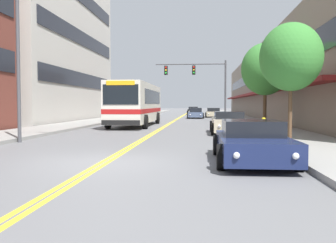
{
  "coord_description": "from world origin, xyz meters",
  "views": [
    {
      "loc": [
        2.83,
        -10.73,
        1.7
      ],
      "look_at": [
        0.28,
        17.73,
        0.4
      ],
      "focal_mm": 40.0,
      "sensor_mm": 36.0,
      "label": 1
    }
  ],
  "objects_px": {
    "car_black_moving_second": "(193,111)",
    "car_beige_parked_right_far": "(213,113)",
    "city_bus": "(137,103)",
    "car_slate_blue_moving_lead": "(196,113)",
    "car_champagne_parked_right_mid": "(229,123)",
    "car_red_parked_left_near": "(135,114)",
    "fire_hydrant": "(264,126)",
    "street_tree_right_mid": "(265,69)",
    "car_navy_parked_right_foreground": "(252,142)",
    "traffic_signal_mast": "(200,78)",
    "street_tree_right_near": "(291,57)",
    "street_lamp_left_near": "(26,42)"
  },
  "relations": [
    {
      "from": "car_black_moving_second",
      "to": "traffic_signal_mast",
      "type": "height_order",
      "value": "traffic_signal_mast"
    },
    {
      "from": "car_champagne_parked_right_mid",
      "to": "car_beige_parked_right_far",
      "type": "xyz_separation_m",
      "value": [
        -0.03,
        28.21,
        -0.04
      ]
    },
    {
      "from": "car_beige_parked_right_far",
      "to": "street_tree_right_mid",
      "type": "height_order",
      "value": "street_tree_right_mid"
    },
    {
      "from": "city_bus",
      "to": "car_beige_parked_right_far",
      "type": "bearing_deg",
      "value": 71.95
    },
    {
      "from": "street_tree_right_mid",
      "to": "fire_hydrant",
      "type": "relative_size",
      "value": 6.39
    },
    {
      "from": "traffic_signal_mast",
      "to": "street_lamp_left_near",
      "type": "relative_size",
      "value": 0.96
    },
    {
      "from": "car_navy_parked_right_foreground",
      "to": "street_lamp_left_near",
      "type": "bearing_deg",
      "value": 152.52
    },
    {
      "from": "car_navy_parked_right_foreground",
      "to": "car_beige_parked_right_far",
      "type": "xyz_separation_m",
      "value": [
        0.08,
        39.15,
        -0.01
      ]
    },
    {
      "from": "car_slate_blue_moving_lead",
      "to": "car_black_moving_second",
      "type": "bearing_deg",
      "value": 92.23
    },
    {
      "from": "street_tree_right_near",
      "to": "car_champagne_parked_right_mid",
      "type": "bearing_deg",
      "value": 109.52
    },
    {
      "from": "street_lamp_left_near",
      "to": "street_tree_right_mid",
      "type": "distance_m",
      "value": 15.23
    },
    {
      "from": "car_champagne_parked_right_mid",
      "to": "car_black_moving_second",
      "type": "height_order",
      "value": "car_black_moving_second"
    },
    {
      "from": "car_champagne_parked_right_mid",
      "to": "street_lamp_left_near",
      "type": "bearing_deg",
      "value": -146.78
    },
    {
      "from": "car_red_parked_left_near",
      "to": "street_tree_right_mid",
      "type": "relative_size",
      "value": 0.76
    },
    {
      "from": "car_black_moving_second",
      "to": "street_tree_right_near",
      "type": "relative_size",
      "value": 0.93
    },
    {
      "from": "car_red_parked_left_near",
      "to": "fire_hydrant",
      "type": "distance_m",
      "value": 23.79
    },
    {
      "from": "car_navy_parked_right_foreground",
      "to": "city_bus",
      "type": "bearing_deg",
      "value": 109.97
    },
    {
      "from": "car_black_moving_second",
      "to": "traffic_signal_mast",
      "type": "xyz_separation_m",
      "value": [
        1.29,
        -26.74,
        3.78
      ]
    },
    {
      "from": "traffic_signal_mast",
      "to": "street_tree_right_near",
      "type": "height_order",
      "value": "traffic_signal_mast"
    },
    {
      "from": "car_slate_blue_moving_lead",
      "to": "street_tree_right_mid",
      "type": "distance_m",
      "value": 21.75
    },
    {
      "from": "street_tree_right_near",
      "to": "city_bus",
      "type": "bearing_deg",
      "value": 123.56
    },
    {
      "from": "street_lamp_left_near",
      "to": "car_navy_parked_right_foreground",
      "type": "bearing_deg",
      "value": -27.48
    },
    {
      "from": "car_black_moving_second",
      "to": "traffic_signal_mast",
      "type": "relative_size",
      "value": 0.65
    },
    {
      "from": "car_black_moving_second",
      "to": "car_beige_parked_right_far",
      "type": "bearing_deg",
      "value": -78.04
    },
    {
      "from": "street_lamp_left_near",
      "to": "street_tree_right_mid",
      "type": "relative_size",
      "value": 1.31
    },
    {
      "from": "city_bus",
      "to": "car_red_parked_left_near",
      "type": "relative_size",
      "value": 2.73
    },
    {
      "from": "car_red_parked_left_near",
      "to": "car_champagne_parked_right_mid",
      "type": "relative_size",
      "value": 0.9
    },
    {
      "from": "traffic_signal_mast",
      "to": "street_tree_right_near",
      "type": "bearing_deg",
      "value": -79.88
    },
    {
      "from": "street_lamp_left_near",
      "to": "car_red_parked_left_near",
      "type": "bearing_deg",
      "value": 88.8
    },
    {
      "from": "street_lamp_left_near",
      "to": "fire_hydrant",
      "type": "xyz_separation_m",
      "value": [
        10.87,
        3.08,
        -3.85
      ]
    },
    {
      "from": "car_navy_parked_right_foreground",
      "to": "fire_hydrant",
      "type": "xyz_separation_m",
      "value": [
        1.62,
        7.89,
        0.02
      ]
    },
    {
      "from": "car_red_parked_left_near",
      "to": "traffic_signal_mast",
      "type": "height_order",
      "value": "traffic_signal_mast"
    },
    {
      "from": "city_bus",
      "to": "car_champagne_parked_right_mid",
      "type": "relative_size",
      "value": 2.47
    },
    {
      "from": "city_bus",
      "to": "car_slate_blue_moving_lead",
      "type": "xyz_separation_m",
      "value": [
        4.47,
        16.74,
        -1.27
      ]
    },
    {
      "from": "traffic_signal_mast",
      "to": "street_tree_right_near",
      "type": "relative_size",
      "value": 1.44
    },
    {
      "from": "city_bus",
      "to": "car_red_parked_left_near",
      "type": "xyz_separation_m",
      "value": [
        -2.05,
        10.92,
        -1.21
      ]
    },
    {
      "from": "car_navy_parked_right_foreground",
      "to": "street_tree_right_mid",
      "type": "xyz_separation_m",
      "value": [
        2.71,
        14.23,
        3.46
      ]
    },
    {
      "from": "street_lamp_left_near",
      "to": "street_tree_right_mid",
      "type": "height_order",
      "value": "street_lamp_left_near"
    },
    {
      "from": "city_bus",
      "to": "fire_hydrant",
      "type": "xyz_separation_m",
      "value": [
        8.3,
        -10.5,
        -1.25
      ]
    },
    {
      "from": "city_bus",
      "to": "car_navy_parked_right_foreground",
      "type": "distance_m",
      "value": 19.61
    },
    {
      "from": "car_navy_parked_right_foreground",
      "to": "traffic_signal_mast",
      "type": "xyz_separation_m",
      "value": [
        -1.63,
        26.59,
        3.81
      ]
    },
    {
      "from": "car_slate_blue_moving_lead",
      "to": "fire_hydrant",
      "type": "relative_size",
      "value": 5.48
    },
    {
      "from": "city_bus",
      "to": "car_navy_parked_right_foreground",
      "type": "relative_size",
      "value": 2.4
    },
    {
      "from": "car_slate_blue_moving_lead",
      "to": "city_bus",
      "type": "bearing_deg",
      "value": -104.95
    },
    {
      "from": "city_bus",
      "to": "car_beige_parked_right_far",
      "type": "xyz_separation_m",
      "value": [
        6.77,
        20.76,
        -1.28
      ]
    },
    {
      "from": "car_navy_parked_right_foreground",
      "to": "car_black_moving_second",
      "type": "relative_size",
      "value": 1.06
    },
    {
      "from": "street_tree_right_near",
      "to": "fire_hydrant",
      "type": "distance_m",
      "value": 4.31
    },
    {
      "from": "car_red_parked_left_near",
      "to": "street_tree_right_near",
      "type": "relative_size",
      "value": 0.87
    },
    {
      "from": "car_navy_parked_right_foreground",
      "to": "car_champagne_parked_right_mid",
      "type": "xyz_separation_m",
      "value": [
        0.11,
        10.94,
        0.03
      ]
    },
    {
      "from": "car_slate_blue_moving_lead",
      "to": "street_tree_right_mid",
      "type": "height_order",
      "value": "street_tree_right_mid"
    }
  ]
}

